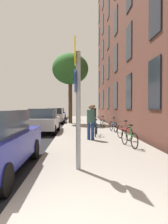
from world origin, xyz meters
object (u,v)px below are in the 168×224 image
bicycle_1 (124,132)px  pedestrian_1 (94,114)px  tree_near (70,69)px  bicycle_3 (113,126)px  car_3 (59,113)px  bicycle_4 (103,123)px  bicycle_0 (129,138)px  car_1 (44,120)px  traffic_light (70,99)px  bicycle_2 (96,129)px  car_2 (55,115)px  pedestrian_0 (91,120)px  sign_post (77,96)px

bicycle_1 → pedestrian_1: size_ratio=0.89×
tree_near → pedestrian_1: 6.39m
bicycle_3 → car_3: size_ratio=0.39×
bicycle_4 → bicycle_0: bearing=-90.2°
car_3 → bicycle_1: bearing=-76.3°
pedestrian_1 → car_1: bearing=-143.8°
tree_near → traffic_light: bearing=91.8°
tree_near → bicycle_0: 13.61m
traffic_light → pedestrian_1: traffic_light is taller
bicycle_0 → pedestrian_1: size_ratio=0.87×
tree_near → bicycle_2: (1.71, -9.00, -5.03)m
bicycle_3 → car_3: bearing=106.3°
tree_near → car_3: 11.08m
bicycle_4 → car_1: bearing=-146.6°
traffic_light → car_1: size_ratio=0.96×
bicycle_0 → bicycle_4: (0.03, 8.36, 0.00)m
traffic_light → tree_near: 7.77m
bicycle_0 → car_2: (-4.37, 13.85, 0.37)m
bicycle_0 → bicycle_1: bicycle_1 is taller
bicycle_0 → bicycle_1: size_ratio=0.98×
bicycle_2 → pedestrian_0: (-0.41, -1.49, 0.61)m
bicycle_4 → bicycle_2: bearing=-101.6°
sign_post → bicycle_3: 8.45m
car_3 → car_2: bearing=-87.7°
bicycle_3 → traffic_light: bearing=102.6°
bicycle_0 → bicycle_3: bearing=86.6°
traffic_light → bicycle_3: bearing=-77.4°
tree_near → car_3: size_ratio=1.68×
sign_post → car_2: size_ratio=0.77×
bicycle_1 → car_1: (-4.53, 3.70, 0.35)m
sign_post → pedestrian_1: sign_post is taller
bicycle_3 → tree_near: bearing=112.6°
bicycle_2 → bicycle_4: size_ratio=1.06×
bicycle_2 → bicycle_3: 2.18m
bicycle_0 → car_2: bearing=107.5°
bicycle_0 → pedestrian_1: 8.19m
traffic_light → bicycle_0: 19.99m
pedestrian_0 → car_1: 4.65m
bicycle_3 → car_2: bearing=118.1°
bicycle_3 → sign_post: bearing=-106.8°
bicycle_1 → bicycle_4: size_ratio=0.98×
pedestrian_1 → bicycle_0: bearing=-84.9°
bicycle_1 → car_3: car_3 is taller
sign_post → car_1: 8.74m
bicycle_0 → bicycle_2: bearing=106.7°
bicycle_2 → car_2: 11.03m
traffic_light → pedestrian_0: bearing=-85.1°
pedestrian_1 → car_2: 6.79m
pedestrian_0 → car_1: pedestrian_0 is taller
sign_post → bicycle_3: sign_post is taller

